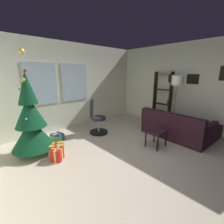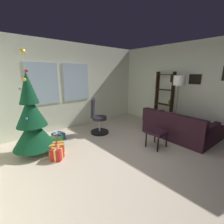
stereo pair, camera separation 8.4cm
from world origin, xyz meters
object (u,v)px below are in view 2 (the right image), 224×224
object	(u,v)px
gift_box_green	(56,139)
gift_box_blue	(58,136)
footstool	(157,133)
floor_lamp	(179,85)
bookshelf	(164,103)
holiday_tree	(32,121)
gift_box_red	(57,154)
office_chair	(97,120)
gift_box_gold	(57,148)
couch	(182,128)

from	to	relation	value
gift_box_green	gift_box_blue	world-z (taller)	gift_box_blue
footstool	floor_lamp	size ratio (longest dim) A/B	0.25
footstool	floor_lamp	distance (m)	1.71
gift_box_green	bookshelf	size ratio (longest dim) A/B	0.15
footstool	holiday_tree	size ratio (longest dim) A/B	0.19
gift_box_red	office_chair	bearing A→B (deg)	22.92
gift_box_blue	office_chair	world-z (taller)	office_chair
footstool	gift_box_red	distance (m)	2.40
bookshelf	gift_box_green	bearing A→B (deg)	162.12
gift_box_green	gift_box_gold	xyz separation A→B (m)	(-0.23, -0.62, 0.04)
gift_box_red	office_chair	xyz separation A→B (m)	(1.56, 0.66, 0.30)
gift_box_blue	floor_lamp	xyz separation A→B (m)	(2.97, -1.92, 1.39)
gift_box_green	gift_box_blue	bearing A→B (deg)	48.25
holiday_tree	gift_box_red	bearing A→B (deg)	-65.86
gift_box_red	gift_box_gold	world-z (taller)	gift_box_red
footstool	gift_box_blue	size ratio (longest dim) A/B	1.30
holiday_tree	bookshelf	distance (m)	4.17
gift_box_blue	office_chair	size ratio (longest dim) A/B	0.32
holiday_tree	office_chair	xyz separation A→B (m)	(1.84, 0.05, -0.35)
couch	floor_lamp	bearing A→B (deg)	61.62
bookshelf	couch	bearing A→B (deg)	-120.03
holiday_tree	bookshelf	xyz separation A→B (m)	(4.09, -0.84, 0.03)
couch	gift_box_red	world-z (taller)	couch
office_chair	bookshelf	world-z (taller)	bookshelf
office_chair	floor_lamp	bearing A→B (deg)	-39.98
office_chair	gift_box_blue	bearing A→B (deg)	161.72
gift_box_red	floor_lamp	distance (m)	3.78
footstool	floor_lamp	xyz separation A→B (m)	(1.28, 0.19, 1.11)
holiday_tree	floor_lamp	distance (m)	4.04
footstool	bookshelf	world-z (taller)	bookshelf
gift_box_blue	floor_lamp	size ratio (longest dim) A/B	0.20
gift_box_red	gift_box_gold	xyz separation A→B (m)	(0.10, 0.28, -0.01)
holiday_tree	gift_box_gold	bearing A→B (deg)	-41.50
gift_box_red	gift_box_blue	bearing A→B (deg)	66.58
couch	footstool	size ratio (longest dim) A/B	4.23
gift_box_red	bookshelf	bearing A→B (deg)	-3.34
couch	floor_lamp	xyz separation A→B (m)	(0.18, 0.33, 1.21)
couch	holiday_tree	bearing A→B (deg)	152.35
holiday_tree	gift_box_green	size ratio (longest dim) A/B	7.98
gift_box_blue	office_chair	xyz separation A→B (m)	(1.12, -0.37, 0.34)
couch	office_chair	world-z (taller)	office_chair
gift_box_green	gift_box_gold	size ratio (longest dim) A/B	0.72
footstool	holiday_tree	bearing A→B (deg)	144.75
footstool	gift_box_green	bearing A→B (deg)	132.16
holiday_tree	gift_box_blue	xyz separation A→B (m)	(0.72, 0.41, -0.69)
footstool	holiday_tree	xyz separation A→B (m)	(-2.40, 1.70, 0.41)
gift_box_green	gift_box_blue	distance (m)	0.17
holiday_tree	gift_box_gold	xyz separation A→B (m)	(0.38, -0.33, -0.66)
gift_box_blue	gift_box_red	bearing A→B (deg)	-113.42
gift_box_gold	floor_lamp	xyz separation A→B (m)	(3.31, -1.17, 1.36)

